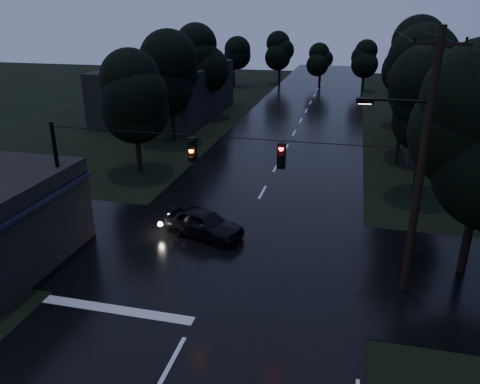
% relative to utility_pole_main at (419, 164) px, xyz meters
% --- Properties ---
extents(main_road, '(12.00, 120.00, 0.02)m').
position_rel_utility_pole_main_xyz_m(main_road, '(-7.41, 19.00, -5.26)').
color(main_road, black).
rests_on(main_road, ground).
extents(cross_street, '(60.00, 9.00, 0.02)m').
position_rel_utility_pole_main_xyz_m(cross_street, '(-7.41, 1.00, -5.26)').
color(cross_street, black).
rests_on(cross_street, ground).
extents(building_far_right, '(10.00, 14.00, 4.40)m').
position_rel_utility_pole_main_xyz_m(building_far_right, '(6.59, 23.00, -3.06)').
color(building_far_right, black).
rests_on(building_far_right, ground).
extents(building_far_left, '(10.00, 16.00, 5.00)m').
position_rel_utility_pole_main_xyz_m(building_far_left, '(-21.41, 29.00, -2.76)').
color(building_far_left, black).
rests_on(building_far_left, ground).
extents(utility_pole_main, '(3.50, 0.30, 10.00)m').
position_rel_utility_pole_main_xyz_m(utility_pole_main, '(0.00, 0.00, 0.00)').
color(utility_pole_main, black).
rests_on(utility_pole_main, ground).
extents(utility_pole_far, '(2.00, 0.30, 7.50)m').
position_rel_utility_pole_main_xyz_m(utility_pole_far, '(0.89, 17.00, -1.38)').
color(utility_pole_far, black).
rests_on(utility_pole_far, ground).
extents(anchor_pole_left, '(0.18, 0.18, 6.00)m').
position_rel_utility_pole_main_xyz_m(anchor_pole_left, '(-14.91, 0.00, -2.26)').
color(anchor_pole_left, black).
rests_on(anchor_pole_left, ground).
extents(span_signals, '(15.00, 0.37, 1.12)m').
position_rel_utility_pole_main_xyz_m(span_signals, '(-6.85, -0.01, -0.01)').
color(span_signals, black).
rests_on(span_signals, ground).
extents(tree_left_a, '(3.92, 3.92, 8.26)m').
position_rel_utility_pole_main_xyz_m(tree_left_a, '(-16.41, 11.00, -0.02)').
color(tree_left_a, black).
rests_on(tree_left_a, ground).
extents(tree_left_b, '(4.20, 4.20, 8.85)m').
position_rel_utility_pole_main_xyz_m(tree_left_b, '(-17.01, 19.00, 0.36)').
color(tree_left_b, black).
rests_on(tree_left_b, ground).
extents(tree_left_c, '(4.48, 4.48, 9.44)m').
position_rel_utility_pole_main_xyz_m(tree_left_c, '(-17.61, 29.00, 0.74)').
color(tree_left_c, black).
rests_on(tree_left_c, ground).
extents(tree_right_a, '(4.20, 4.20, 8.85)m').
position_rel_utility_pole_main_xyz_m(tree_right_a, '(1.59, 11.00, 0.36)').
color(tree_right_a, black).
rests_on(tree_right_a, ground).
extents(tree_right_b, '(4.48, 4.48, 9.44)m').
position_rel_utility_pole_main_xyz_m(tree_right_b, '(2.19, 19.00, 0.74)').
color(tree_right_b, black).
rests_on(tree_right_b, ground).
extents(tree_right_c, '(4.76, 4.76, 10.03)m').
position_rel_utility_pole_main_xyz_m(tree_right_c, '(2.79, 29.00, 1.11)').
color(tree_right_c, black).
rests_on(tree_right_c, ground).
extents(car, '(4.36, 2.68, 1.39)m').
position_rel_utility_pole_main_xyz_m(car, '(-9.11, 2.64, -4.57)').
color(car, black).
rests_on(car, ground).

